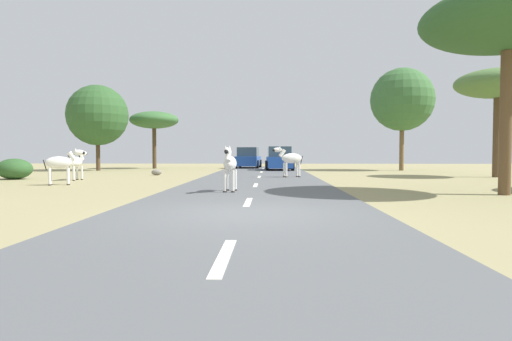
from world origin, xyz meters
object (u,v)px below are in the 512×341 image
object	(u,v)px
rock_0	(157,172)
zebra_2	(290,159)
zebra_3	(61,163)
car_0	(279,159)
tree_2	(402,100)
tree_0	(508,22)
tree_5	(497,84)
zebra_4	(76,162)
car_1	(248,158)
tree_1	(98,115)
zebra_0	(230,164)
bush_1	(14,169)
tree_6	(154,120)

from	to	relation	value
rock_0	zebra_2	bearing A→B (deg)	-19.80
zebra_3	zebra_2	bearing A→B (deg)	97.90
car_0	tree_2	bearing A→B (deg)	1.23
tree_0	zebra_2	bearing A→B (deg)	124.66
tree_2	zebra_3	bearing A→B (deg)	-139.65
car_0	tree_2	xyz separation A→B (m)	(9.19, 0.52, 4.45)
car_0	tree_5	xyz separation A→B (m)	(11.58, -8.62, 4.17)
zebra_4	tree_0	world-z (taller)	tree_0
car_1	tree_2	size ratio (longest dim) A/B	0.58
zebra_2	rock_0	xyz separation A→B (m)	(-7.79, 2.80, -0.84)
car_1	tree_5	distance (m)	19.78
tree_5	zebra_4	bearing A→B (deg)	-171.27
zebra_2	tree_1	world-z (taller)	tree_1
tree_1	tree_5	xyz separation A→B (m)	(25.12, -8.28, 0.90)
zebra_4	zebra_0	bearing A→B (deg)	-30.19
zebra_2	zebra_3	distance (m)	11.01
zebra_0	zebra_2	distance (m)	9.13
car_1	tree_2	world-z (taller)	tree_2
zebra_3	rock_0	world-z (taller)	zebra_3
tree_1	rock_0	bearing A→B (deg)	-47.39
tree_5	bush_1	size ratio (longest dim) A/B	3.37
zebra_2	tree_6	distance (m)	17.79
car_1	tree_6	world-z (taller)	tree_6
tree_6	bush_1	size ratio (longest dim) A/B	2.77
rock_0	zebra_4	bearing A→B (deg)	-117.98
zebra_4	tree_2	size ratio (longest dim) A/B	0.20
tree_2	tree_6	world-z (taller)	tree_2
car_1	tree_2	xyz separation A→B (m)	(11.73, -4.08, 4.45)
zebra_0	bush_1	bearing A→B (deg)	-30.59
zebra_3	tree_6	xyz separation A→B (m)	(-1.19, 19.17, 3.14)
tree_6	zebra_4	bearing A→B (deg)	-88.61
tree_1	tree_2	size ratio (longest dim) A/B	0.83
zebra_0	car_1	size ratio (longest dim) A/B	0.36
car_1	tree_0	bearing A→B (deg)	-65.03
bush_1	rock_0	xyz separation A→B (m)	(6.06, 4.30, -0.34)
tree_0	tree_5	xyz separation A→B (m)	(4.90, 10.30, -0.37)
zebra_0	car_1	bearing A→B (deg)	-86.76
tree_2	bush_1	distance (m)	26.01
tree_2	bush_1	xyz separation A→B (m)	(-22.68, -11.81, -4.77)
zebra_2	tree_5	xyz separation A→B (m)	(11.21, 1.17, 4.00)
zebra_2	tree_1	distance (m)	17.10
zebra_2	zebra_4	size ratio (longest dim) A/B	1.06
car_1	tree_6	bearing A→B (deg)	-172.22
zebra_0	zebra_2	size ratio (longest dim) A/B	0.97
tree_0	tree_1	distance (m)	27.49
car_0	zebra_0	bearing A→B (deg)	-98.13
car_0	rock_0	world-z (taller)	car_0
car_0	car_1	distance (m)	5.25
tree_5	rock_0	world-z (taller)	tree_5
zebra_2	car_1	size ratio (longest dim) A/B	0.37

